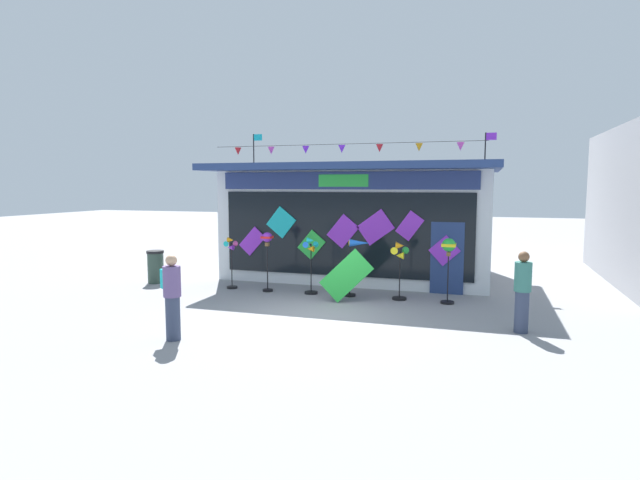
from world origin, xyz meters
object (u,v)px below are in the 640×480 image
(wind_spinner_right, at_px, (400,262))
(person_near_camera, at_px, (172,295))
(wind_spinner_far_left, at_px, (231,255))
(trash_bin, at_px, (156,267))
(wind_spinner_center_left, at_px, (311,259))
(wind_spinner_far_right, at_px, (449,253))
(display_kite_on_ground, at_px, (346,276))
(kite_shop_building, at_px, (360,220))
(person_mid_plaza, at_px, (522,291))
(wind_spinner_center_right, at_px, (357,256))
(wind_spinner_left, at_px, (267,247))

(wind_spinner_right, height_order, person_near_camera, person_near_camera)
(wind_spinner_far_left, height_order, trash_bin, wind_spinner_far_left)
(wind_spinner_right, xyz_separation_m, trash_bin, (-7.54, 0.08, -0.50))
(person_near_camera, relative_size, trash_bin, 1.67)
(wind_spinner_center_left, relative_size, wind_spinner_right, 1.03)
(wind_spinner_far_right, height_order, display_kite_on_ground, wind_spinner_far_right)
(kite_shop_building, bearing_deg, person_mid_plaza, -49.89)
(person_mid_plaza, bearing_deg, wind_spinner_center_left, -88.41)
(kite_shop_building, height_order, wind_spinner_center_left, kite_shop_building)
(wind_spinner_far_left, height_order, wind_spinner_right, wind_spinner_right)
(kite_shop_building, height_order, person_near_camera, kite_shop_building)
(trash_bin, bearing_deg, wind_spinner_center_right, -0.25)
(wind_spinner_center_left, bearing_deg, display_kite_on_ground, -30.03)
(kite_shop_building, bearing_deg, wind_spinner_right, -61.07)
(person_near_camera, bearing_deg, trash_bin, 72.81)
(person_near_camera, bearing_deg, wind_spinner_far_right, -11.07)
(wind_spinner_center_left, xyz_separation_m, person_mid_plaza, (5.31, -2.25, -0.13))
(kite_shop_building, bearing_deg, wind_spinner_left, -119.35)
(person_near_camera, xyz_separation_m, person_mid_plaza, (6.52, 2.59, -0.03))
(wind_spinner_far_left, relative_size, person_near_camera, 0.90)
(wind_spinner_far_left, bearing_deg, wind_spinner_center_left, 0.01)
(wind_spinner_far_left, xyz_separation_m, trash_bin, (-2.64, 0.08, -0.47))
(person_mid_plaza, bearing_deg, trash_bin, -78.12)
(wind_spinner_left, height_order, wind_spinner_right, wind_spinner_left)
(person_mid_plaza, bearing_deg, wind_spinner_right, -103.69)
(wind_spinner_far_left, distance_m, person_near_camera, 4.99)
(wind_spinner_center_right, xyz_separation_m, display_kite_on_ground, (-0.08, -0.75, -0.43))
(kite_shop_building, relative_size, trash_bin, 8.61)
(wind_spinner_left, height_order, person_near_camera, wind_spinner_left)
(wind_spinner_far_right, relative_size, display_kite_on_ground, 1.31)
(wind_spinner_center_left, relative_size, wind_spinner_center_right, 1.01)
(wind_spinner_center_left, height_order, person_mid_plaza, person_mid_plaza)
(wind_spinner_right, xyz_separation_m, display_kite_on_ground, (-1.26, -0.70, -0.31))
(wind_spinner_left, relative_size, wind_spinner_center_right, 1.08)
(wind_spinner_right, relative_size, person_mid_plaza, 0.91)
(wind_spinner_right, distance_m, display_kite_on_ground, 1.47)
(wind_spinner_right, relative_size, display_kite_on_ground, 1.19)
(kite_shop_building, relative_size, wind_spinner_center_right, 5.52)
(wind_spinner_far_right, bearing_deg, wind_spinner_far_left, 179.57)
(wind_spinner_center_left, distance_m, wind_spinner_far_right, 3.71)
(wind_spinner_far_right, bearing_deg, person_near_camera, -135.66)
(kite_shop_building, height_order, person_mid_plaza, kite_shop_building)
(person_mid_plaza, bearing_deg, person_near_camera, -43.81)
(wind_spinner_left, xyz_separation_m, trash_bin, (-3.80, 0.13, -0.77))
(wind_spinner_far_right, bearing_deg, kite_shop_building, 132.37)
(kite_shop_building, xyz_separation_m, wind_spinner_far_right, (3.08, -3.37, -0.55))
(wind_spinner_center_left, distance_m, person_mid_plaza, 5.77)
(wind_spinner_far_right, bearing_deg, trash_bin, 179.15)
(person_near_camera, bearing_deg, wind_spinner_right, -2.54)
(person_near_camera, xyz_separation_m, display_kite_on_ground, (2.41, 4.14, -0.19))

